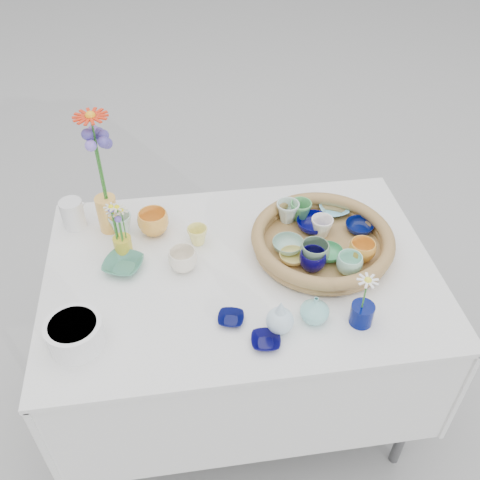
{
  "coord_description": "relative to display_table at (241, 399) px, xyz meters",
  "views": [
    {
      "loc": [
        -0.18,
        -1.23,
        1.98
      ],
      "look_at": [
        0.0,
        0.02,
        0.87
      ],
      "focal_mm": 40.0,
      "sensor_mm": 36.0,
      "label": 1
    }
  ],
  "objects": [
    {
      "name": "ground",
      "position": [
        0.0,
        0.0,
        0.0
      ],
      "size": [
        80.0,
        80.0,
        0.0
      ],
      "primitive_type": "plane",
      "color": "#A2A2A0"
    },
    {
      "name": "display_table",
      "position": [
        0.0,
        0.0,
        0.0
      ],
      "size": [
        1.26,
        0.86,
        0.77
      ],
      "primitive_type": null,
      "color": "white",
      "rests_on": "ground"
    },
    {
      "name": "wicker_tray",
      "position": [
        0.28,
        0.05,
        0.8
      ],
      "size": [
        0.47,
        0.47,
        0.08
      ],
      "primitive_type": null,
      "color": "brown",
      "rests_on": "display_table"
    },
    {
      "name": "tray_ceramic_0",
      "position": [
        0.27,
        0.14,
        0.8
      ],
      "size": [
        0.13,
        0.13,
        0.04
      ],
      "primitive_type": "imported",
      "rotation": [
        0.0,
        0.0,
        -0.11
      ],
      "color": "#020255",
      "rests_on": "wicker_tray"
    },
    {
      "name": "tray_ceramic_1",
      "position": [
        0.43,
        0.11,
        0.8
      ],
      "size": [
        0.1,
        0.1,
        0.03
      ],
      "primitive_type": "imported",
      "rotation": [
        0.0,
        0.0,
        0.04
      ],
      "color": "#040E49",
      "rests_on": "wicker_tray"
    },
    {
      "name": "tray_ceramic_2",
      "position": [
        0.39,
        -0.03,
        0.82
      ],
      "size": [
        0.1,
        0.1,
        0.07
      ],
      "primitive_type": "imported",
      "rotation": [
        0.0,
        0.0,
        0.15
      ],
      "color": "gold",
      "rests_on": "wicker_tray"
    },
    {
      "name": "tray_ceramic_3",
      "position": [
        0.29,
        -0.01,
        0.8
      ],
      "size": [
        0.12,
        0.12,
        0.03
      ],
      "primitive_type": "imported",
      "rotation": [
        0.0,
        0.0,
        -0.27
      ],
      "color": "#3FA161",
      "rests_on": "wicker_tray"
    },
    {
      "name": "tray_ceramic_4",
      "position": [
        0.23,
        -0.02,
        0.82
      ],
      "size": [
        0.12,
        0.12,
        0.07
      ],
      "primitive_type": "imported",
      "rotation": [
        0.0,
        0.0,
        -0.26
      ],
      "color": "slate",
      "rests_on": "wicker_tray"
    },
    {
      "name": "tray_ceramic_5",
      "position": [
        0.16,
        0.05,
        0.8
      ],
      "size": [
        0.14,
        0.14,
        0.03
      ],
      "primitive_type": "imported",
      "rotation": [
        0.0,
        0.0,
        0.38
      ],
      "color": "#88B5A2",
      "rests_on": "wicker_tray"
    },
    {
      "name": "tray_ceramic_6",
      "position": [
        0.19,
        0.2,
        0.82
      ],
      "size": [
        0.11,
        0.11,
        0.08
      ],
      "primitive_type": "imported",
      "rotation": [
        0.0,
        0.0,
        0.43
      ],
      "color": "silver",
      "rests_on": "wicker_tray"
    },
    {
      "name": "tray_ceramic_7",
      "position": [
        0.29,
        0.11,
        0.82
      ],
      "size": [
        0.1,
        0.1,
        0.07
      ],
      "primitive_type": "imported",
      "rotation": [
        0.0,
        0.0,
        -0.44
      ],
      "color": "white",
      "rests_on": "wicker_tray"
    },
    {
      "name": "tray_ceramic_8",
      "position": [
        0.37,
        0.22,
        0.8
      ],
      "size": [
        0.11,
        0.11,
        0.02
      ],
      "primitive_type": "imported",
      "rotation": [
        0.0,
        0.0,
        0.13
      ],
      "color": "#84DDFF",
      "rests_on": "wicker_tray"
    },
    {
      "name": "tray_ceramic_9",
      "position": [
        0.22,
        -0.05,
        0.82
      ],
      "size": [
        0.09,
        0.09,
        0.07
      ],
      "primitive_type": "imported",
      "rotation": [
        0.0,
        0.0,
        -0.07
      ],
      "color": "#070342",
      "rests_on": "wicker_tray"
    },
    {
      "name": "tray_ceramic_10",
      "position": [
        0.17,
        -0.01,
        0.8
      ],
      "size": [
        0.11,
        0.11,
        0.03
      ],
      "primitive_type": "imported",
      "rotation": [
        0.0,
        0.0,
        -0.34
      ],
      "color": "#E2C968",
      "rests_on": "wicker_tray"
    },
    {
      "name": "tray_ceramic_11",
      "position": [
        0.33,
        -0.08,
        0.82
      ],
      "size": [
        0.09,
        0.09,
        0.07
      ],
      "primitive_type": "imported",
      "rotation": [
        0.0,
        0.0,
        -0.05
      ],
      "color": "#9BDEC3",
      "rests_on": "wicker_tray"
    },
    {
      "name": "tray_ceramic_12",
      "position": [
        0.24,
        0.2,
        0.82
      ],
      "size": [
        0.09,
        0.09,
        0.07
      ],
      "primitive_type": "imported",
      "rotation": [
        0.0,
        0.0,
        -0.28
      ],
      "color": "#51A95D",
      "rests_on": "wicker_tray"
    },
    {
      "name": "loose_ceramic_0",
      "position": [
        -0.27,
        0.22,
        0.81
      ],
      "size": [
        0.13,
        0.13,
        0.08
      ],
      "primitive_type": "imported",
      "rotation": [
        0.0,
        0.0,
        -0.22
      ],
      "color": "gold",
      "rests_on": "display_table"
    },
    {
      "name": "loose_ceramic_1",
      "position": [
        -0.13,
        0.15,
        0.8
      ],
      "size": [
        0.07,
        0.07,
        0.06
      ],
      "primitive_type": "imported",
      "rotation": [
        0.0,
        0.0,
        -0.07
      ],
      "color": "#F3E979",
      "rests_on": "display_table"
    },
    {
      "name": "loose_ceramic_2",
      "position": [
        -0.38,
        0.05,
        0.78
      ],
      "size": [
        0.16,
        0.16,
        0.03
      ],
      "primitive_type": "imported",
      "rotation": [
        0.0,
        0.0,
        -0.39
      ],
      "color": "#417F67",
      "rests_on": "display_table"
    },
    {
      "name": "loose_ceramic_3",
      "position": [
        -0.18,
        0.03,
        0.8
      ],
      "size": [
        0.12,
        0.12,
        0.07
      ],
      "primitive_type": "imported",
      "rotation": [
        0.0,
        0.0,
        -0.41
      ],
      "color": "white",
      "rests_on": "display_table"
    },
    {
      "name": "loose_ceramic_4",
      "position": [
        -0.06,
        -0.21,
        0.77
      ],
      "size": [
        0.09,
        0.09,
        0.02
      ],
      "primitive_type": "imported",
      "rotation": [
        0.0,
        0.0,
        -0.25
      ],
      "color": "#05093C",
      "rests_on": "display_table"
    },
    {
      "name": "loose_ceramic_5",
      "position": [
        -0.39,
        0.24,
        0.8
      ],
      "size": [
        0.09,
        0.09,
        0.07
      ],
      "primitive_type": "imported",
      "rotation": [
        0.0,
        0.0,
        0.12
      ],
      "color": "#AED6D0",
      "rests_on": "display_table"
    },
    {
      "name": "loose_ceramic_6",
      "position": [
        0.03,
        -0.31,
        0.78
      ],
      "size": [
        0.09,
        0.09,
        0.02
      ],
      "primitive_type": "imported",
      "rotation": [
        0.0,
        0.0,
        -0.12
      ],
      "color": "#07063D",
      "rests_on": "display_table"
    },
    {
      "name": "fluted_bowl",
      "position": [
        -0.5,
        -0.23,
        0.81
      ],
      "size": [
        0.19,
        0.19,
        0.08
      ],
      "primitive_type": null,
      "rotation": [
        0.0,
        0.0,
        -0.26
      ],
      "color": "white",
      "rests_on": "display_table"
    },
    {
      "name": "bud_vase_paleblue",
      "position": [
        0.07,
        -0.27,
        0.83
      ],
      "size": [
        0.09,
        0.09,
        0.12
      ],
      "primitive_type": null,
      "rotation": [
        0.0,
        0.0,
        0.08
      ],
      "color": "silver",
      "rests_on": "display_table"
    },
    {
      "name": "bud_vase_seafoam",
      "position": [
        0.18,
        -0.24,
        0.81
      ],
      "size": [
        0.09,
        0.09,
        0.09
      ],
      "primitive_type": "imported",
      "rotation": [
        0.0,
        0.0,
        -0.02
      ],
      "color": "#82CDC7",
      "rests_on": "display_table"
    },
    {
      "name": "bud_vase_cobalt",
      "position": [
        0.31,
        -0.27,
        0.8
      ],
      "size": [
        0.08,
        0.08,
        0.07
      ],
      "primitive_type": "cylinder",
      "rotation": [
        0.0,
        0.0,
        -0.22
      ],
      "color": "#000A53",
      "rests_on": "display_table"
    },
    {
      "name": "single_daisy",
      "position": [
        0.31,
        -0.27,
        0.89
      ],
      "size": [
        0.09,
        0.09,
        0.13
      ],
      "primitive_type": null,
      "rotation": [
        0.0,
        0.0,
        0.37
      ],
      "color": "white",
      "rests_on": "bud_vase_cobalt"
    },
    {
      "name": "tall_vase_yellow",
      "position": [
        -0.43,
        0.26,
        0.83
      ],
      "size": [
        0.09,
        0.09,
        0.13
      ],
      "primitive_type": "cylinder",
      "rotation": [
        0.0,
        0.0,
        -0.31
      ],
      "color": "#FFB84E",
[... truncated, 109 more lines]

